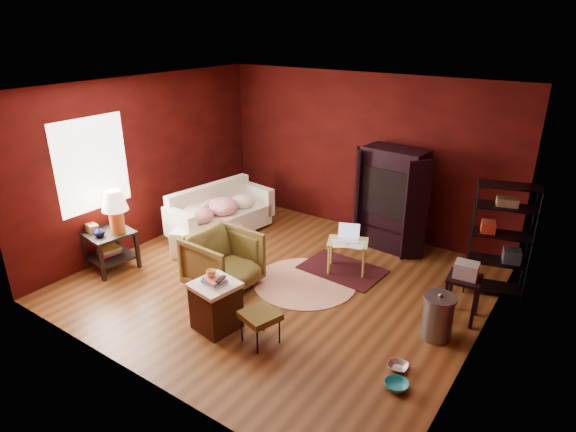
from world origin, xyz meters
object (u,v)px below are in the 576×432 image
object	(u,v)px
sofa	(220,211)
tv_armoire	(392,198)
laptop_desk	(348,244)
wire_shelving	(502,235)
armchair	(223,258)
side_table	(112,223)
hamper	(216,305)

from	to	relation	value
sofa	tv_armoire	bearing A→B (deg)	-87.23
laptop_desk	wire_shelving	size ratio (longest dim) A/B	0.46
laptop_desk	wire_shelving	xyz separation A→B (m)	(2.00, 0.65, 0.43)
sofa	armchair	size ratio (longest dim) A/B	2.55
side_table	wire_shelving	size ratio (longest dim) A/B	0.79
side_table	armchair	bearing A→B (deg)	16.69
sofa	side_table	size ratio (longest dim) A/B	1.81
sofa	side_table	distance (m)	1.95
armchair	side_table	distance (m)	1.84
armchair	side_table	xyz separation A→B (m)	(-1.74, -0.52, 0.31)
sofa	wire_shelving	size ratio (longest dim) A/B	1.43
laptop_desk	wire_shelving	bearing A→B (deg)	-4.80
sofa	hamper	world-z (taller)	sofa
hamper	armchair	bearing A→B (deg)	126.58
sofa	armchair	distance (m)	1.84
armchair	side_table	size ratio (longest dim) A/B	0.71
sofa	wire_shelving	xyz separation A→B (m)	(4.51, 0.72, 0.43)
armchair	hamper	size ratio (longest dim) A/B	1.25
tv_armoire	wire_shelving	distance (m)	1.91
armchair	tv_armoire	distance (m)	2.98
sofa	hamper	distance (m)	2.85
hamper	wire_shelving	bearing A→B (deg)	47.33
tv_armoire	wire_shelving	xyz separation A→B (m)	(1.83, -0.52, -0.01)
armchair	side_table	bearing A→B (deg)	109.34
sofa	laptop_desk	xyz separation A→B (m)	(2.51, 0.07, 0.01)
hamper	laptop_desk	bearing A→B (deg)	73.72
armchair	tv_armoire	xyz separation A→B (m)	(1.41, 2.58, 0.44)
armchair	hamper	xyz separation A→B (m)	(0.60, -0.81, -0.12)
side_table	hamper	distance (m)	2.40
armchair	laptop_desk	distance (m)	1.88
armchair	hamper	distance (m)	1.02
hamper	tv_armoire	distance (m)	3.53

